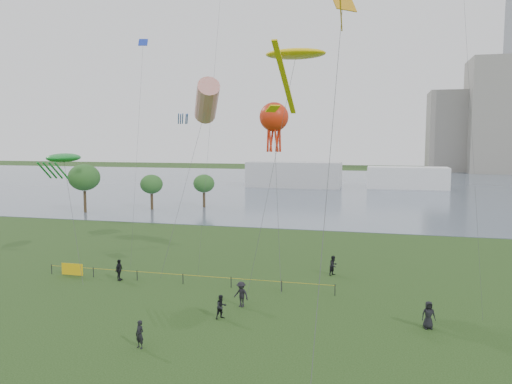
# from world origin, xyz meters

# --- Properties ---
(ground_plane) EXTENTS (400.00, 400.00, 0.00)m
(ground_plane) POSITION_xyz_m (0.00, 0.00, 0.00)
(ground_plane) COLOR #193310
(lake) EXTENTS (400.00, 120.00, 0.08)m
(lake) POSITION_xyz_m (0.00, 100.00, 0.02)
(lake) COLOR slate
(lake) RESTS_ON ground_plane
(building_mid) EXTENTS (20.00, 20.00, 38.00)m
(building_mid) POSITION_xyz_m (46.00, 162.00, 19.00)
(building_mid) COLOR gray
(building_mid) RESTS_ON ground_plane
(building_low) EXTENTS (16.00, 18.00, 28.00)m
(building_low) POSITION_xyz_m (32.00, 168.00, 14.00)
(building_low) COLOR gray
(building_low) RESTS_ON ground_plane
(pavilion_left) EXTENTS (22.00, 8.00, 6.00)m
(pavilion_left) POSITION_xyz_m (-12.00, 95.00, 3.00)
(pavilion_left) COLOR silver
(pavilion_left) RESTS_ON ground_plane
(pavilion_right) EXTENTS (18.00, 7.00, 5.00)m
(pavilion_right) POSITION_xyz_m (14.00, 98.00, 2.50)
(pavilion_right) COLOR white
(pavilion_right) RESTS_ON ground_plane
(trees) EXTENTS (20.15, 14.34, 7.59)m
(trees) POSITION_xyz_m (-31.13, 49.94, 4.87)
(trees) COLOR #382A19
(trees) RESTS_ON ground_plane
(fence) EXTENTS (24.07, 0.07, 1.05)m
(fence) POSITION_xyz_m (-13.19, 14.29, 0.55)
(fence) COLOR black
(fence) RESTS_ON ground_plane
(spectator_a) EXTENTS (0.94, 0.96, 1.55)m
(spectator_a) POSITION_xyz_m (-1.73, 7.74, 0.78)
(spectator_a) COLOR black
(spectator_a) RESTS_ON ground_plane
(spectator_b) EXTENTS (1.30, 1.02, 1.77)m
(spectator_b) POSITION_xyz_m (-1.11, 10.23, 0.88)
(spectator_b) COLOR black
(spectator_b) RESTS_ON ground_plane
(spectator_c) EXTENTS (0.46, 1.04, 1.74)m
(spectator_c) POSITION_xyz_m (-12.51, 13.98, 0.87)
(spectator_c) COLOR black
(spectator_c) RESTS_ON ground_plane
(spectator_d) EXTENTS (0.93, 0.71, 1.69)m
(spectator_d) POSITION_xyz_m (11.02, 9.20, 0.85)
(spectator_d) COLOR black
(spectator_d) RESTS_ON ground_plane
(spectator_f) EXTENTS (0.67, 0.56, 1.56)m
(spectator_f) POSITION_xyz_m (-4.68, 2.31, 0.78)
(spectator_f) COLOR black
(spectator_f) RESTS_ON ground_plane
(spectator_g) EXTENTS (0.97, 1.03, 1.68)m
(spectator_g) POSITION_xyz_m (4.30, 19.81, 0.84)
(spectator_g) COLOR black
(spectator_g) RESTS_ON ground_plane
(kite_stingray) EXTENTS (5.37, 9.91, 18.18)m
(kite_stingray) POSITION_xyz_m (1.56, 15.80, 17.72)
(kite_stingray) COLOR #3F3F42
(kite_windsock) EXTENTS (4.34, 7.80, 16.82)m
(kite_windsock) POSITION_xyz_m (-7.19, 20.64, 14.83)
(kite_windsock) COLOR #3F3F42
(kite_creature) EXTENTS (5.12, 5.86, 10.26)m
(kite_creature) POSITION_xyz_m (-18.62, 15.92, 9.84)
(kite_creature) COLOR #3F3F42
(kite_octopus) EXTENTS (2.94, 6.51, 14.52)m
(kite_octopus) POSITION_xyz_m (-0.72, 19.02, 13.25)
(kite_octopus) COLOR #3F3F42
(kite_delta) EXTENTS (1.54, 11.42, 19.58)m
(kite_delta) POSITION_xyz_m (5.73, 5.67, 17.90)
(kite_delta) COLOR #3F3F42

